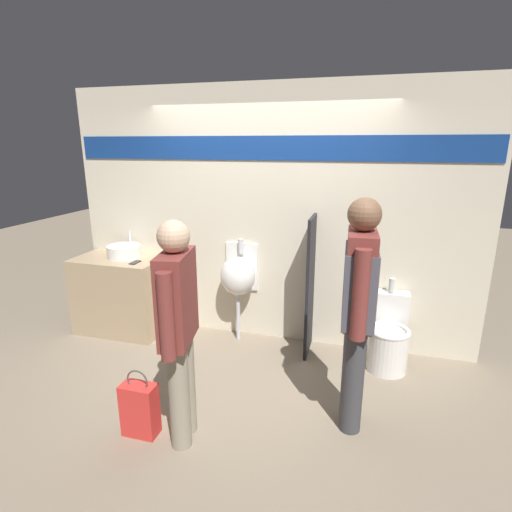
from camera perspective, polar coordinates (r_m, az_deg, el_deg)
The scene contains 11 objects.
ground_plane at distance 4.17m, azimuth -0.66°, elevation -14.67°, with size 16.00×16.00×0.00m, color gray.
display_wall at distance 4.24m, azimuth 1.59°, elevation 5.59°, with size 4.37×0.07×2.70m.
sink_counter at distance 4.87m, azimuth -18.68°, elevation -5.20°, with size 0.98×0.58×0.87m.
sink_basin at distance 4.74m, azimuth -18.31°, elevation 0.66°, with size 0.37×0.37×0.27m.
cell_phone at distance 4.49m, azimuth -16.88°, elevation -0.88°, with size 0.07×0.14×0.01m.
divider_near_counter at distance 4.08m, azimuth 7.72°, elevation -4.35°, with size 0.03×0.43×1.44m.
urinal_near_counter at distance 4.29m, azimuth -2.58°, elevation -2.85°, with size 0.38×0.33×1.12m.
toilet at distance 4.14m, azimuth 18.34°, elevation -11.15°, with size 0.39×0.55×0.84m.
person_in_vest at distance 2.98m, azimuth 14.38°, elevation -6.14°, with size 0.25×0.62×1.76m.
person_with_lanyard at distance 2.83m, azimuth -11.01°, elevation -9.73°, with size 0.26×0.57×1.64m.
shopping_bag at distance 3.29m, azimuth -16.27°, elevation -20.24°, with size 0.26×0.14×0.54m.
Camera 1 is at (1.02, -3.44, 2.11)m, focal length 28.00 mm.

